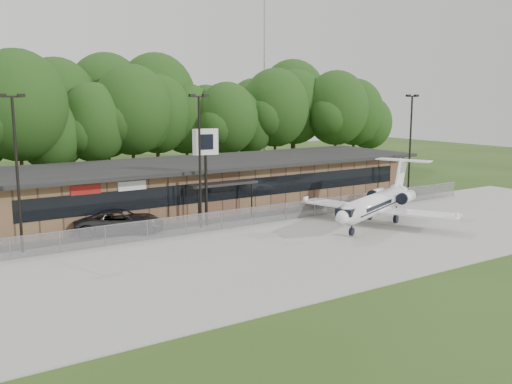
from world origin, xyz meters
TOP-DOWN VIEW (x-y plane):
  - ground at (0.00, 0.00)m, footprint 160.00×160.00m
  - apron at (0.00, 8.00)m, footprint 64.00×18.00m
  - parking_lot at (0.00, 19.50)m, footprint 50.00×9.00m
  - terminal at (-0.00, 23.94)m, footprint 41.00×11.65m
  - fence at (0.00, 15.00)m, footprint 46.00×0.04m
  - treeline at (0.00, 42.00)m, footprint 72.00×12.00m
  - radio_mast at (22.00, 48.00)m, footprint 0.20×0.20m
  - light_pole_left at (-18.00, 16.50)m, footprint 1.55×0.30m
  - light_pole_mid at (-5.00, 16.50)m, footprint 1.55×0.30m
  - light_pole_right at (18.00, 16.50)m, footprint 1.55×0.30m
  - business_jet at (7.15, 9.88)m, footprint 13.99×12.48m
  - suv at (-10.78, 18.31)m, footprint 7.14×5.24m
  - pole_sign at (-4.34, 16.80)m, footprint 2.00×0.59m

SIDE VIEW (x-z plane):
  - ground at x=0.00m, z-range 0.00..0.00m
  - parking_lot at x=0.00m, z-range 0.00..0.06m
  - apron at x=0.00m, z-range 0.00..0.08m
  - fence at x=0.00m, z-range 0.02..1.54m
  - suv at x=-10.78m, z-range 0.00..1.80m
  - business_jet at x=7.15m, z-range -0.69..4.13m
  - terminal at x=0.00m, z-range 0.03..4.33m
  - pole_sign at x=-4.34m, z-range 2.02..9.65m
  - light_pole_left at x=-18.00m, z-range 0.86..11.09m
  - light_pole_mid at x=-5.00m, z-range 0.86..11.09m
  - light_pole_right at x=18.00m, z-range 0.86..11.09m
  - treeline at x=0.00m, z-range 0.00..15.00m
  - radio_mast at x=22.00m, z-range 0.00..25.00m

